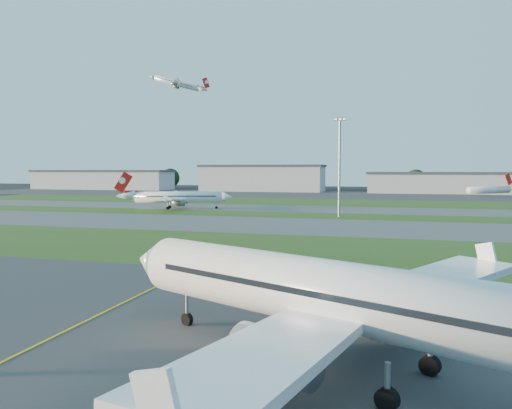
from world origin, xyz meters
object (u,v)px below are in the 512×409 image
(airliner_parked, at_px, (355,301))
(airliner_taxiing, at_px, (178,197))
(light_mast_centre, at_px, (340,160))
(mini_jet_near, at_px, (489,190))

(airliner_parked, height_order, airliner_taxiing, airliner_parked)
(airliner_taxiing, relative_size, light_mast_centre, 1.26)
(airliner_parked, relative_size, mini_jet_near, 1.74)
(airliner_parked, bearing_deg, light_mast_centre, 121.24)
(mini_jet_near, distance_m, light_mast_centre, 127.42)
(airliner_taxiing, distance_m, mini_jet_near, 147.20)
(airliner_taxiing, distance_m, light_mast_centre, 54.67)
(airliner_taxiing, height_order, light_mast_centre, light_mast_centre)
(airliner_parked, height_order, mini_jet_near, airliner_parked)
(airliner_parked, relative_size, airliner_taxiing, 1.19)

